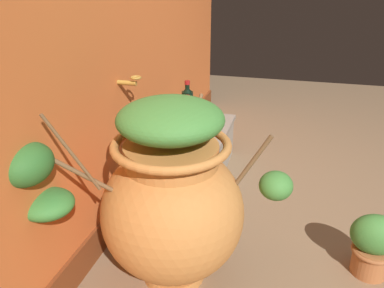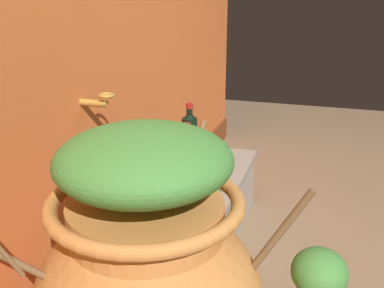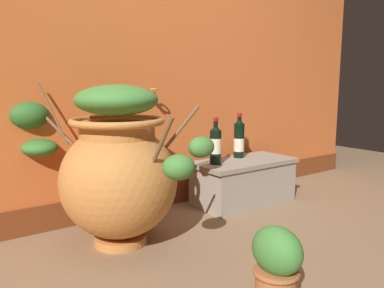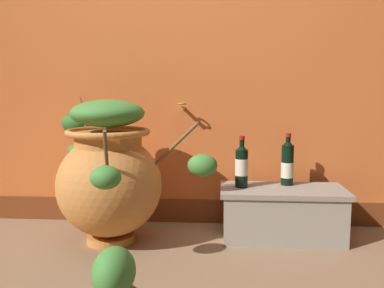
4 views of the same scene
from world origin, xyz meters
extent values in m
cube|color=brown|center=(0.00, 1.10, 0.08)|extent=(4.40, 0.02, 0.16)
cylinder|color=#B28433|center=(0.05, 1.05, 0.79)|extent=(0.02, 0.10, 0.02)
torus|color=#B28433|center=(0.05, 1.00, 0.82)|extent=(0.06, 0.06, 0.01)
cylinder|color=#CC7F3D|center=(-0.35, 0.69, 0.61)|extent=(0.39, 0.39, 0.11)
torus|color=#CC7F3D|center=(-0.35, 0.69, 0.67)|extent=(0.49, 0.49, 0.04)
cylinder|color=brown|center=(-0.28, 0.37, 0.60)|extent=(0.05, 0.15, 0.24)
ellipsoid|color=#428438|center=(-0.25, 0.26, 0.49)|extent=(0.15, 0.14, 0.12)
cylinder|color=brown|center=(0.04, 0.69, 0.59)|extent=(0.29, 0.02, 0.28)
ellipsoid|color=#428438|center=(0.20, 0.69, 0.47)|extent=(0.18, 0.13, 0.13)
ellipsoid|color=#428438|center=(-0.35, 0.69, 0.78)|extent=(0.43, 0.43, 0.16)
cube|color=#9E9384|center=(0.69, 0.83, 0.16)|extent=(0.72, 0.36, 0.31)
cube|color=gray|center=(0.69, 0.83, 0.30)|extent=(0.76, 0.38, 0.03)
cylinder|color=black|center=(0.44, 0.84, 0.43)|extent=(0.08, 0.08, 0.23)
cone|color=black|center=(0.44, 0.84, 0.56)|extent=(0.08, 0.08, 0.04)
cylinder|color=black|center=(0.44, 0.84, 0.59)|extent=(0.03, 0.03, 0.09)
cylinder|color=maroon|center=(0.44, 0.84, 0.62)|extent=(0.03, 0.03, 0.02)
cylinder|color=beige|center=(0.44, 0.84, 0.44)|extent=(0.08, 0.08, 0.10)
cylinder|color=black|center=(0.73, 0.93, 0.44)|extent=(0.08, 0.08, 0.25)
cone|color=black|center=(0.73, 0.93, 0.58)|extent=(0.08, 0.08, 0.04)
cylinder|color=black|center=(0.73, 0.93, 0.61)|extent=(0.03, 0.03, 0.08)
cylinder|color=maroon|center=(0.73, 0.93, 0.63)|extent=(0.04, 0.04, 0.02)
cylinder|color=beige|center=(0.73, 0.93, 0.41)|extent=(0.08, 0.08, 0.10)
camera|label=1|loc=(-1.71, 0.23, 1.30)|focal=36.41mm
camera|label=2|loc=(-1.26, 0.28, 1.16)|focal=41.69mm
camera|label=3|loc=(-1.20, -1.15, 0.86)|focal=35.99mm
camera|label=4|loc=(0.31, -1.68, 0.91)|focal=38.83mm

